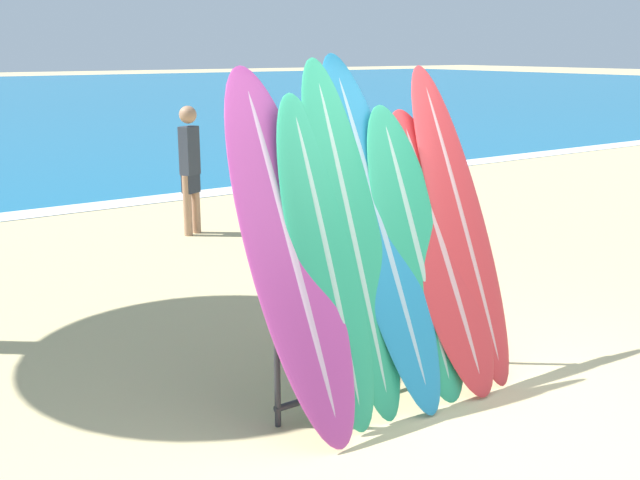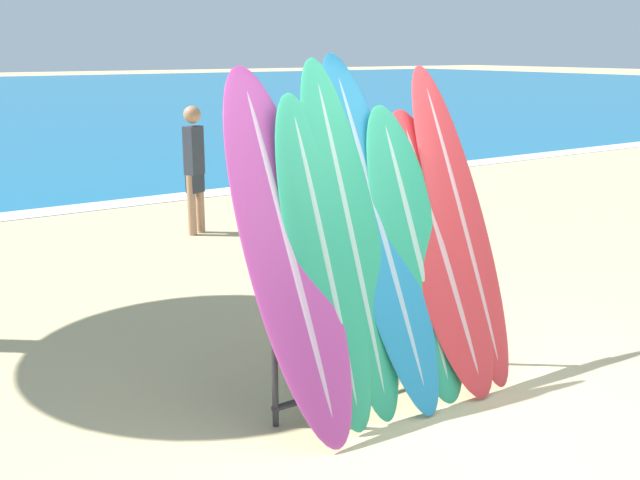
# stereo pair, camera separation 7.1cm
# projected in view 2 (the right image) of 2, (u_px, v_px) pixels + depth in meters

# --- Properties ---
(ground_plane) EXTENTS (160.00, 160.00, 0.00)m
(ground_plane) POSITION_uv_depth(u_px,v_px,m) (484.00, 428.00, 4.71)
(ground_plane) COLOR tan
(surfboard_rack) EXTENTS (1.78, 0.04, 0.90)m
(surfboard_rack) POSITION_uv_depth(u_px,v_px,m) (385.00, 326.00, 5.09)
(surfboard_rack) COLOR #28282D
(surfboard_rack) RESTS_ON ground_plane
(surfboard_slot_0) EXTENTS (0.59, 1.21, 2.23)m
(surfboard_slot_0) POSITION_uv_depth(u_px,v_px,m) (287.00, 250.00, 4.61)
(surfboard_slot_0) COLOR #B23D8E
(surfboard_slot_0) RESTS_ON ground_plane
(surfboard_slot_1) EXTENTS (0.49, 0.90, 2.06)m
(surfboard_slot_1) POSITION_uv_depth(u_px,v_px,m) (324.00, 260.00, 4.71)
(surfboard_slot_1) COLOR #289E70
(surfboard_slot_1) RESTS_ON ground_plane
(surfboard_slot_2) EXTENTS (0.48, 0.95, 2.27)m
(surfboard_slot_2) POSITION_uv_depth(u_px,v_px,m) (349.00, 236.00, 4.85)
(surfboard_slot_2) COLOR #289E70
(surfboard_slot_2) RESTS_ON ground_plane
(surfboard_slot_3) EXTENTS (0.53, 1.21, 2.30)m
(surfboard_slot_3) POSITION_uv_depth(u_px,v_px,m) (379.00, 228.00, 5.02)
(surfboard_slot_3) COLOR teal
(surfboard_slot_3) RESTS_ON ground_plane
(surfboard_slot_4) EXTENTS (0.57, 0.91, 1.95)m
(surfboard_slot_4) POSITION_uv_depth(u_px,v_px,m) (415.00, 251.00, 5.12)
(surfboard_slot_4) COLOR #289E70
(surfboard_slot_4) RESTS_ON ground_plane
(surfboard_slot_5) EXTENTS (0.59, 1.04, 1.91)m
(surfboard_slot_5) POSITION_uv_depth(u_px,v_px,m) (440.00, 249.00, 5.24)
(surfboard_slot_5) COLOR red
(surfboard_slot_5) RESTS_ON ground_plane
(surfboard_slot_6) EXTENTS (0.48, 1.07, 2.22)m
(surfboard_slot_6) POSITION_uv_depth(u_px,v_px,m) (460.00, 222.00, 5.37)
(surfboard_slot_6) COLOR red
(surfboard_slot_6) RESTS_ON ground_plane
(person_near_water) EXTENTS (0.28, 0.24, 1.64)m
(person_near_water) POSITION_uv_depth(u_px,v_px,m) (194.00, 165.00, 9.45)
(person_near_water) COLOR #A87A5B
(person_near_water) RESTS_ON ground_plane
(person_mid_beach) EXTENTS (0.22, 0.27, 1.61)m
(person_mid_beach) POSITION_uv_depth(u_px,v_px,m) (285.00, 173.00, 8.92)
(person_mid_beach) COLOR #846047
(person_mid_beach) RESTS_ON ground_plane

